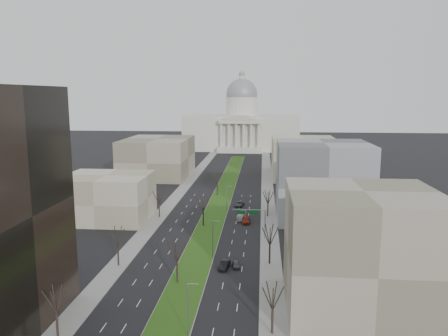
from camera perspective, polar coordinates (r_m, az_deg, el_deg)
The scene contains 28 objects.
ground at distance 169.29m, azimuth -0.21°, elevation -3.64°, with size 600.00×600.00×0.00m, color black.
median at distance 168.28m, azimuth -0.24°, elevation -3.68°, with size 8.00×222.03×0.20m.
sidewalk_left at distance 148.01m, azimuth -7.91°, elevation -5.63°, with size 5.00×330.00×0.15m, color gray.
sidewalk_right at distance 144.38m, azimuth 5.83°, elevation -5.98°, with size 5.00×330.00×0.15m, color gray.
capitol at distance 314.88m, azimuth 2.30°, elevation 5.46°, with size 80.00×46.00×55.00m.
building_beige_left at distance 141.40m, azimuth -15.03°, elevation -3.70°, with size 26.00×22.00×14.00m, color tan.
building_tan_right at distance 82.90m, azimuth 17.46°, elevation -10.33°, with size 26.00×24.00×22.00m, color gray.
building_grey_right at distance 139.97m, azimuth 12.70°, elevation -1.64°, with size 28.00×26.00×24.00m, color slate.
building_far_left at distance 212.28m, azimuth -8.66°, elevation 1.41°, with size 30.00×40.00×18.00m, color gray.
building_far_right at distance 212.15m, azimuth 10.38°, elevation 1.36°, with size 30.00×40.00×18.00m, color tan.
tree_left_near at distance 77.00m, azimuth -21.16°, elevation -15.64°, with size 5.10×5.10×9.18m.
tree_left_mid at distance 102.63m, azimuth -13.75°, elevation -8.65°, with size 5.40×5.40×9.72m.
tree_left_far at distance 139.69m, azimuth -8.49°, elevation -3.70°, with size 5.28×5.28×9.50m.
tree_right_near at distance 73.43m, azimuth 6.39°, elevation -16.23°, with size 5.16×5.16×9.29m.
tree_right_mid at distance 101.15m, azimuth 6.03°, elevation -8.60°, with size 5.52×5.52×9.94m.
tree_right_far at distance 139.87m, azimuth 5.77°, elevation -3.76°, with size 5.04×5.04×9.07m.
tree_median_a at distance 91.48m, azimuth -6.18°, elevation -10.70°, with size 5.40×5.40×9.72m.
tree_median_b at distance 129.23m, azimuth -2.74°, elevation -4.61°, with size 5.40×5.40×9.72m.
tree_median_c at distance 168.02m, azimuth -0.89°, elevation -1.30°, with size 5.40×5.40×9.72m.
streetlamp_median_a at distance 73.36m, azimuth -4.69°, elevation -17.87°, with size 1.90×0.20×9.16m.
streetlamp_median_b at distance 105.34m, azimuth -1.44°, elevation -9.15°, with size 1.90×0.20×9.16m.
streetlamp_median_c at distance 143.62m, azimuth 0.36°, elevation -4.06°, with size 1.90×0.20×9.16m.
mast_arm_signs at distance 118.70m, azimuth 4.08°, elevation -6.36°, with size 9.12×0.24×8.09m.
car_grey_near at distance 101.17m, azimuth 1.59°, elevation -12.46°, with size 1.58×3.92×1.33m, color #484B4F.
car_black at distance 100.39m, azimuth 0.07°, elevation -12.52°, with size 1.80×5.15×1.70m, color black.
car_red at distance 134.06m, azimuth 2.91°, elevation -6.83°, with size 2.31×5.69×1.65m, color maroon.
car_grey_far at distance 153.56m, azimuth 2.01°, elevation -4.71°, with size 2.61×5.67×1.58m, color #414447.
box_van at distance 137.87m, azimuth 2.31°, elevation -6.26°, with size 1.77×7.58×2.11m, color silver.
Camera 1 is at (15.18, -44.15, 38.51)m, focal length 35.00 mm.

